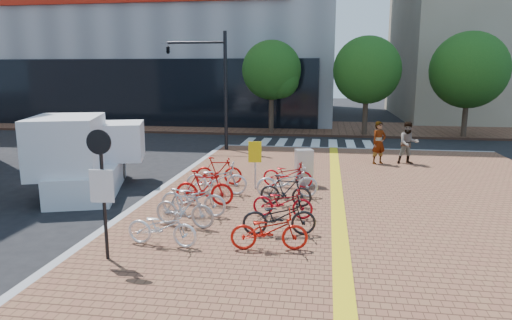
% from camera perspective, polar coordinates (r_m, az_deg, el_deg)
% --- Properties ---
extents(ground, '(120.00, 120.00, 0.00)m').
position_cam_1_polar(ground, '(12.92, 1.29, -7.61)').
color(ground, black).
rests_on(ground, ground).
extents(tactile_strip, '(0.40, 34.00, 0.01)m').
position_cam_1_polar(tactile_strip, '(8.18, 11.10, -18.26)').
color(tactile_strip, gold).
rests_on(tactile_strip, sidewalk).
extents(kerb_west, '(0.25, 34.00, 0.15)m').
position_cam_1_polar(kerb_west, '(9.94, -27.42, -14.37)').
color(kerb_west, gray).
rests_on(kerb_west, ground).
extents(kerb_north, '(14.00, 0.25, 0.15)m').
position_cam_1_polar(kerb_north, '(24.52, 11.99, 1.28)').
color(kerb_north, gray).
rests_on(kerb_north, ground).
extents(far_sidewalk, '(70.00, 8.00, 0.15)m').
position_cam_1_polar(far_sidewalk, '(33.43, 6.04, 4.02)').
color(far_sidewalk, brown).
rests_on(far_sidewalk, ground).
extents(crosswalk, '(7.50, 4.00, 0.01)m').
position_cam_1_polar(crosswalk, '(26.49, 6.36, 2.02)').
color(crosswalk, silver).
rests_on(crosswalk, ground).
extents(street_trees, '(16.20, 4.60, 6.35)m').
position_cam_1_polar(street_trees, '(29.79, 15.75, 10.58)').
color(street_trees, '#38281E').
rests_on(street_trees, far_sidewalk).
extents(bike_0, '(1.75, 0.74, 0.90)m').
position_cam_1_polar(bike_0, '(10.85, -11.66, -8.20)').
color(bike_0, white).
rests_on(bike_0, sidewalk).
extents(bike_1, '(1.73, 0.77, 1.01)m').
position_cam_1_polar(bike_1, '(11.99, -8.94, -5.96)').
color(bike_1, '#A5A5AA').
rests_on(bike_1, sidewalk).
extents(bike_2, '(1.94, 0.79, 1.00)m').
position_cam_1_polar(bike_2, '(12.89, -7.83, -4.74)').
color(bike_2, silver).
rests_on(bike_2, sidewalk).
extents(bike_3, '(1.79, 0.53, 1.07)m').
position_cam_1_polar(bike_3, '(13.84, -6.48, -3.46)').
color(bike_3, '#AA0D0C').
rests_on(bike_3, sidewalk).
extents(bike_4, '(2.07, 0.88, 1.06)m').
position_cam_1_polar(bike_4, '(14.98, -4.97, -2.33)').
color(bike_4, silver).
rests_on(bike_4, sidewalk).
extents(bike_5, '(1.71, 0.70, 1.00)m').
position_cam_1_polar(bike_5, '(16.25, -4.70, -1.37)').
color(bike_5, '#A80F0C').
rests_on(bike_5, sidewalk).
extents(bike_6, '(1.82, 0.86, 0.92)m').
position_cam_1_polar(bike_6, '(10.40, 1.65, -8.76)').
color(bike_6, red).
rests_on(bike_6, sidewalk).
extents(bike_7, '(1.90, 0.94, 0.95)m').
position_cam_1_polar(bike_7, '(11.31, 2.92, -7.03)').
color(bike_7, black).
rests_on(bike_7, sidewalk).
extents(bike_8, '(1.73, 0.73, 0.88)m').
position_cam_1_polar(bike_8, '(12.64, 3.35, -5.25)').
color(bike_8, '#A20B16').
rests_on(bike_8, sidewalk).
extents(bike_9, '(1.61, 0.59, 0.94)m').
position_cam_1_polar(bike_9, '(13.69, 3.74, -3.84)').
color(bike_9, black).
rests_on(bike_9, sidewalk).
extents(bike_10, '(2.07, 1.05, 1.04)m').
position_cam_1_polar(bike_10, '(14.59, 3.92, -2.72)').
color(bike_10, silver).
rests_on(bike_10, sidewalk).
extents(bike_11, '(1.80, 0.80, 0.92)m').
position_cam_1_polar(bike_11, '(15.93, 3.97, -1.76)').
color(bike_11, red).
rests_on(bike_11, sidewalk).
extents(pedestrian_a, '(0.81, 0.73, 1.86)m').
position_cam_1_polar(pedestrian_a, '(20.52, 15.11, 2.10)').
color(pedestrian_a, gray).
rests_on(pedestrian_a, sidewalk).
extents(pedestrian_b, '(0.97, 0.80, 1.83)m').
position_cam_1_polar(pedestrian_b, '(20.89, 18.50, 2.03)').
color(pedestrian_b, '#4A525E').
rests_on(pedestrian_b, sidewalk).
extents(utility_box, '(0.69, 0.59, 1.28)m').
position_cam_1_polar(utility_box, '(16.18, 6.00, -0.93)').
color(utility_box, '#AFAFB4').
rests_on(utility_box, sidewalk).
extents(yellow_sign, '(0.45, 0.13, 1.65)m').
position_cam_1_polar(yellow_sign, '(15.46, -0.11, 0.47)').
color(yellow_sign, '#B7B7BC').
rests_on(yellow_sign, sidewalk).
extents(notice_sign, '(0.52, 0.13, 2.82)m').
position_cam_1_polar(notice_sign, '(10.03, -18.72, -2.26)').
color(notice_sign, black).
rests_on(notice_sign, sidewalk).
extents(traffic_light_pole, '(3.19, 1.23, 5.94)m').
position_cam_1_polar(traffic_light_pole, '(23.69, -7.15, 11.25)').
color(traffic_light_pole, black).
rests_on(traffic_light_pole, sidewalk).
extents(box_truck, '(3.36, 5.04, 2.69)m').
position_cam_1_polar(box_truck, '(16.68, -20.35, 0.46)').
color(box_truck, silver).
rests_on(box_truck, ground).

